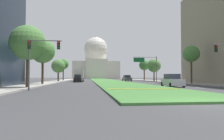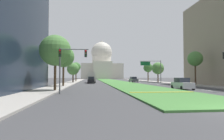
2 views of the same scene
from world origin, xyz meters
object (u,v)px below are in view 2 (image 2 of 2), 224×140
at_px(sedan_midblock, 91,80).
at_px(sedan_far_horizon, 91,79).
at_px(street_tree_right_mid, 195,59).
at_px(street_tree_left_distant, 76,67).
at_px(street_tree_left_mid, 63,57).
at_px(overhead_guide_sign, 153,67).
at_px(sedan_lead_stopped, 182,84).
at_px(street_tree_left_near, 55,51).
at_px(street_tree_right_far, 158,68).
at_px(street_tree_right_distant, 148,68).
at_px(sedan_distant, 133,80).
at_px(traffic_light_near_left, 68,60).
at_px(street_tree_left_far, 73,69).
at_px(capitol_building, 102,64).
at_px(box_truck_delivery, 92,77).

relative_size(sedan_midblock, sedan_far_horizon, 1.00).
relative_size(street_tree_right_mid, street_tree_left_distant, 1.00).
xyz_separation_m(street_tree_left_mid, street_tree_right_mid, (26.43, -0.61, -0.20)).
distance_m(overhead_guide_sign, sedan_lead_stopped, 25.25).
relative_size(street_tree_left_near, street_tree_right_far, 1.18).
height_order(overhead_guide_sign, street_tree_left_mid, street_tree_left_mid).
relative_size(overhead_guide_sign, street_tree_left_distant, 0.92).
xyz_separation_m(street_tree_right_distant, sedan_lead_stopped, (-7.39, -40.57, -4.28)).
xyz_separation_m(overhead_guide_sign, street_tree_right_mid, (3.61, -15.63, 0.84)).
distance_m(street_tree_left_mid, sedan_far_horizon, 38.45).
height_order(street_tree_right_far, sedan_distant, street_tree_right_far).
relative_size(traffic_light_near_left, sedan_lead_stopped, 1.22).
xyz_separation_m(traffic_light_near_left, street_tree_right_far, (23.55, 35.08, 0.64)).
relative_size(street_tree_left_far, sedan_distant, 1.25).
bearing_deg(street_tree_left_far, street_tree_right_far, 0.43).
relative_size(capitol_building, street_tree_right_mid, 4.24).
bearing_deg(overhead_guide_sign, street_tree_right_far, 56.19).
xyz_separation_m(street_tree_left_near, street_tree_right_mid, (25.91, 10.54, 0.13)).
relative_size(street_tree_right_distant, sedan_lead_stopped, 1.61).
bearing_deg(street_tree_left_distant, street_tree_right_distant, -3.79).
relative_size(street_tree_left_far, street_tree_right_far, 0.94).
distance_m(street_tree_right_mid, sedan_lead_stopped, 12.61).
bearing_deg(street_tree_right_mid, sedan_midblock, 143.90).
bearing_deg(box_truck_delivery, street_tree_right_far, -2.12).
xyz_separation_m(sedan_midblock, box_truck_delivery, (0.11, 5.98, 0.81)).
distance_m(traffic_light_near_left, street_tree_left_mid, 15.43).
bearing_deg(street_tree_left_mid, traffic_light_near_left, -80.23).
height_order(sedan_lead_stopped, box_truck_delivery, box_truck_delivery).
relative_size(street_tree_right_mid, sedan_far_horizon, 1.66).
distance_m(street_tree_right_distant, sedan_far_horizon, 22.49).
relative_size(street_tree_right_distant, sedan_distant, 1.43).
distance_m(street_tree_left_near, street_tree_left_mid, 11.17).
xyz_separation_m(street_tree_left_far, street_tree_right_distant, (26.38, 11.15, 0.98)).
relative_size(sedan_distant, sedan_far_horizon, 1.12).
relative_size(street_tree_left_near, sedan_far_horizon, 1.75).
bearing_deg(traffic_light_near_left, box_truck_delivery, 85.45).
height_order(street_tree_right_mid, street_tree_right_far, street_tree_right_mid).
bearing_deg(box_truck_delivery, sedan_far_horizon, 90.22).
xyz_separation_m(street_tree_left_far, sedan_midblock, (5.35, -5.02, -3.25)).
bearing_deg(street_tree_left_far, sedan_midblock, -43.20).
distance_m(street_tree_left_near, sedan_distant, 40.37).
relative_size(street_tree_left_distant, sedan_lead_stopped, 1.66).
bearing_deg(street_tree_right_far, street_tree_right_distant, 88.79).
height_order(street_tree_right_distant, sedan_midblock, street_tree_right_distant).
bearing_deg(street_tree_left_near, street_tree_right_mid, 22.14).
bearing_deg(sedan_far_horizon, traffic_light_near_left, -93.02).
xyz_separation_m(street_tree_left_far, street_tree_right_far, (26.15, 0.19, 0.32)).
relative_size(traffic_light_near_left, overhead_guide_sign, 0.80).
distance_m(sedan_distant, box_truck_delivery, 14.30).
bearing_deg(street_tree_left_distant, sedan_far_horizon, 42.43).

